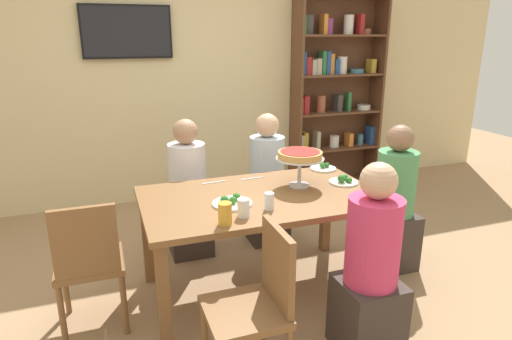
{
  "coord_description": "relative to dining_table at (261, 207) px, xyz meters",
  "views": [
    {
      "loc": [
        -0.97,
        -2.61,
        1.78
      ],
      "look_at": [
        0.0,
        0.1,
        0.89
      ],
      "focal_mm": 30.72,
      "sensor_mm": 36.0,
      "label": 1
    }
  ],
  "objects": [
    {
      "name": "diner_far_left",
      "position": [
        -0.35,
        0.77,
        -0.16
      ],
      "size": [
        0.34,
        0.34,
        1.15
      ],
      "rotation": [
        0.0,
        0.0,
        -1.57
      ],
      "color": "#382D28",
      "rests_on": "ground_plane"
    },
    {
      "name": "television",
      "position": [
        -0.65,
        2.11,
        1.16
      ],
      "size": [
        0.88,
        0.05,
        0.52
      ],
      "color": "black"
    },
    {
      "name": "bookshelf",
      "position": [
        1.68,
        2.01,
        0.5
      ],
      "size": [
        1.1,
        0.3,
        2.21
      ],
      "color": "brown",
      "rests_on": "ground_plane"
    },
    {
      "name": "diner_head_east",
      "position": [
        1.1,
        -0.0,
        -0.16
      ],
      "size": [
        0.34,
        0.34,
        1.15
      ],
      "rotation": [
        0.0,
        0.0,
        3.14
      ],
      "color": "#382D28",
      "rests_on": "ground_plane"
    },
    {
      "name": "dining_table",
      "position": [
        0.0,
        0.0,
        0.0
      ],
      "size": [
        1.6,
        0.95,
        0.74
      ],
      "color": "brown",
      "rests_on": "ground_plane"
    },
    {
      "name": "cutlery_knife_near",
      "position": [
        -0.24,
        0.36,
        0.09
      ],
      "size": [
        0.18,
        0.03,
        0.0
      ],
      "primitive_type": "cube",
      "rotation": [
        0.0,
        0.0,
        3.22
      ],
      "color": "silver",
      "rests_on": "dining_table"
    },
    {
      "name": "salad_plate_spare",
      "position": [
        -0.24,
        -0.1,
        0.11
      ],
      "size": [
        0.26,
        0.26,
        0.07
      ],
      "color": "white",
      "rests_on": "dining_table"
    },
    {
      "name": "beer_glass_amber_tall",
      "position": [
        0.69,
        -0.38,
        0.16
      ],
      "size": [
        0.07,
        0.07,
        0.15
      ],
      "primitive_type": "cylinder",
      "color": "gold",
      "rests_on": "dining_table"
    },
    {
      "name": "diner_far_right",
      "position": [
        0.34,
        0.78,
        -0.16
      ],
      "size": [
        0.34,
        0.34,
        1.15
      ],
      "rotation": [
        0.0,
        0.0,
        -1.57
      ],
      "color": "#382D28",
      "rests_on": "ground_plane"
    },
    {
      "name": "salad_plate_far_diner",
      "position": [
        0.68,
        0.39,
        0.1
      ],
      "size": [
        0.21,
        0.21,
        0.06
      ],
      "color": "white",
      "rests_on": "dining_table"
    },
    {
      "name": "chair_near_left",
      "position": [
        -0.31,
        -0.79,
        -0.17
      ],
      "size": [
        0.4,
        0.4,
        0.87
      ],
      "rotation": [
        0.0,
        0.0,
        1.57
      ],
      "color": "brown",
      "rests_on": "ground_plane"
    },
    {
      "name": "ground_plane",
      "position": [
        0.0,
        0.0,
        -0.65
      ],
      "size": [
        12.0,
        12.0,
        0.0
      ],
      "primitive_type": "plane",
      "color": "#9E7A56"
    },
    {
      "name": "water_glass_clear_far",
      "position": [
        -0.22,
        -0.31,
        0.14
      ],
      "size": [
        0.07,
        0.07,
        0.11
      ],
      "primitive_type": "cylinder",
      "color": "white",
      "rests_on": "dining_table"
    },
    {
      "name": "cutlery_fork_near",
      "position": [
        0.06,
        0.35,
        0.09
      ],
      "size": [
        0.18,
        0.02,
        0.0
      ],
      "primitive_type": "cube",
      "rotation": [
        0.0,
        0.0,
        3.18
      ],
      "color": "silver",
      "rests_on": "dining_table"
    },
    {
      "name": "water_glass_clear_near",
      "position": [
        -0.04,
        -0.25,
        0.14
      ],
      "size": [
        0.06,
        0.06,
        0.11
      ],
      "primitive_type": "cylinder",
      "color": "white",
      "rests_on": "dining_table"
    },
    {
      "name": "diner_near_right",
      "position": [
        0.37,
        -0.78,
        -0.16
      ],
      "size": [
        0.34,
        0.34,
        1.15
      ],
      "rotation": [
        0.0,
        0.0,
        1.57
      ],
      "color": "#382D28",
      "rests_on": "ground_plane"
    },
    {
      "name": "deep_dish_pizza_stand",
      "position": [
        0.33,
        0.09,
        0.3
      ],
      "size": [
        0.35,
        0.35,
        0.26
      ],
      "color": "silver",
      "rests_on": "dining_table"
    },
    {
      "name": "salad_plate_near_diner",
      "position": [
        0.66,
        0.03,
        0.11
      ],
      "size": [
        0.21,
        0.21,
        0.07
      ],
      "color": "white",
      "rests_on": "dining_table"
    },
    {
      "name": "chair_head_west",
      "position": [
        -1.13,
        -0.06,
        -0.17
      ],
      "size": [
        0.4,
        0.4,
        0.87
      ],
      "color": "brown",
      "rests_on": "ground_plane"
    },
    {
      "name": "beer_glass_amber_short",
      "position": [
        -0.36,
        -0.38,
        0.15
      ],
      "size": [
        0.08,
        0.08,
        0.13
      ],
      "primitive_type": "cylinder",
      "color": "gold",
      "rests_on": "dining_table"
    },
    {
      "name": "rear_partition",
      "position": [
        0.0,
        2.2,
        0.75
      ],
      "size": [
        8.0,
        0.12,
        2.8
      ],
      "primitive_type": "cube",
      "color": "beige",
      "rests_on": "ground_plane"
    }
  ]
}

